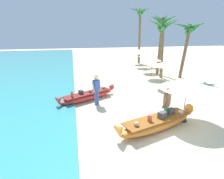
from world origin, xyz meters
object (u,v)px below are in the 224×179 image
at_px(person_tourist_customer, 167,104).
at_px(palm_tree_leaning_seaward, 140,18).
at_px(palm_tree_far_behind, 189,33).
at_px(palm_tree_tall_inland, 163,31).
at_px(person_vendor_hatted, 96,87).
at_px(palm_tree_mid_cluster, 162,26).
at_px(boat_orange_foreground, 157,123).
at_px(patio_umbrella_large, 188,84).
at_px(boat_red_midground, 88,96).

relative_size(person_tourist_customer, palm_tree_leaning_seaward, 0.25).
bearing_deg(palm_tree_far_behind, palm_tree_tall_inland, 170.51).
height_order(person_vendor_hatted, palm_tree_mid_cluster, palm_tree_mid_cluster).
height_order(person_vendor_hatted, palm_tree_leaning_seaward, palm_tree_leaning_seaward).
xyz_separation_m(boat_orange_foreground, person_vendor_hatted, (-2.12, 3.22, 0.72)).
bearing_deg(palm_tree_mid_cluster, palm_tree_leaning_seaward, 88.17).
height_order(boat_orange_foreground, palm_tree_tall_inland, palm_tree_tall_inland).
height_order(boat_orange_foreground, patio_umbrella_large, patio_umbrella_large).
bearing_deg(boat_orange_foreground, palm_tree_leaning_seaward, 72.61).
xyz_separation_m(boat_red_midground, patio_umbrella_large, (4.05, -3.63, 1.53)).
xyz_separation_m(boat_orange_foreground, palm_tree_far_behind, (6.37, 7.84, 3.56)).
xyz_separation_m(palm_tree_tall_inland, palm_tree_mid_cluster, (0.59, 1.38, 0.43)).
xyz_separation_m(person_vendor_hatted, patio_umbrella_large, (3.61, -2.80, 0.77)).
xyz_separation_m(boat_orange_foreground, palm_tree_mid_cluster, (4.77, 9.58, 4.11)).
height_order(boat_red_midground, palm_tree_leaning_seaward, palm_tree_leaning_seaward).
xyz_separation_m(patio_umbrella_large, palm_tree_mid_cluster, (3.28, 9.16, 2.62)).
bearing_deg(palm_tree_tall_inland, patio_umbrella_large, -109.07).
height_order(boat_red_midground, palm_tree_tall_inland, palm_tree_tall_inland).
xyz_separation_m(boat_orange_foreground, palm_tree_leaning_seaward, (4.97, 15.88, 5.26)).
bearing_deg(patio_umbrella_large, boat_red_midground, 138.12).
height_order(person_vendor_hatted, patio_umbrella_large, patio_umbrella_large).
height_order(person_tourist_customer, palm_tree_leaning_seaward, palm_tree_leaning_seaward).
bearing_deg(patio_umbrella_large, palm_tree_tall_inland, 70.93).
bearing_deg(patio_umbrella_large, palm_tree_far_behind, 56.68).
xyz_separation_m(person_tourist_customer, palm_tree_mid_cluster, (4.24, 9.25, 3.45)).
bearing_deg(palm_tree_far_behind, palm_tree_mid_cluster, 132.48).
bearing_deg(boat_red_midground, palm_tree_leaning_seaward, 57.54).
relative_size(boat_red_midground, patio_umbrella_large, 1.55).
xyz_separation_m(boat_orange_foreground, palm_tree_tall_inland, (4.18, 8.20, 3.68)).
distance_m(palm_tree_tall_inland, palm_tree_far_behind, 2.22).
bearing_deg(person_tourist_customer, boat_orange_foreground, -148.83).
bearing_deg(palm_tree_mid_cluster, boat_orange_foreground, -116.48).
distance_m(boat_red_midground, person_tourist_customer, 4.89).
xyz_separation_m(patio_umbrella_large, palm_tree_leaning_seaward, (3.48, 15.47, 3.77)).
relative_size(boat_orange_foreground, person_tourist_customer, 2.34).
xyz_separation_m(palm_tree_tall_inland, palm_tree_far_behind, (2.19, -0.37, -0.12)).
bearing_deg(palm_tree_tall_inland, palm_tree_far_behind, -9.49).
xyz_separation_m(palm_tree_tall_inland, palm_tree_leaning_seaward, (0.79, 7.68, 1.58)).
relative_size(boat_red_midground, palm_tree_mid_cluster, 0.67).
xyz_separation_m(person_vendor_hatted, palm_tree_tall_inland, (6.30, 4.99, 2.96)).
distance_m(person_tourist_customer, patio_umbrella_large, 1.27).
bearing_deg(palm_tree_far_behind, person_vendor_hatted, -151.43).
bearing_deg(palm_tree_tall_inland, palm_tree_mid_cluster, 66.73).
bearing_deg(boat_orange_foreground, boat_red_midground, 122.29).
bearing_deg(patio_umbrella_large, person_vendor_hatted, 142.22).
height_order(person_tourist_customer, palm_tree_far_behind, palm_tree_far_behind).
relative_size(person_tourist_customer, patio_umbrella_large, 0.72).
bearing_deg(boat_orange_foreground, palm_tree_tall_inland, 63.00).
bearing_deg(palm_tree_mid_cluster, palm_tree_tall_inland, -113.27).
height_order(boat_orange_foreground, person_vendor_hatted, person_vendor_hatted).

